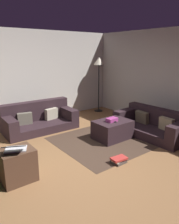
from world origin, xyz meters
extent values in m
plane|color=brown|center=(0.00, 0.00, 0.00)|extent=(6.40, 6.40, 0.00)
cube|color=beige|center=(0.00, 3.14, 1.30)|extent=(6.40, 0.12, 2.60)
cube|color=#2D1E23|center=(0.17, 2.15, 0.10)|extent=(1.87, 0.90, 0.21)
cube|color=#2D1E23|center=(0.17, 2.46, 0.47)|extent=(1.86, 0.28, 0.52)
cube|color=#2D1E23|center=(0.98, 2.13, 0.35)|extent=(0.26, 0.87, 0.28)
cube|color=#2D1E23|center=(-0.64, 2.17, 0.35)|extent=(0.26, 0.87, 0.28)
cube|color=#BCB299|center=(0.54, 2.25, 0.36)|extent=(0.38, 0.19, 0.30)
cube|color=#716B5B|center=(-0.20, 2.27, 0.36)|extent=(0.38, 0.20, 0.30)
cube|color=#2D1E23|center=(2.15, 0.17, 0.11)|extent=(0.92, 1.79, 0.21)
cube|color=#2D1E23|center=(2.46, 0.18, 0.43)|extent=(0.30, 1.77, 0.43)
cube|color=#2D1E23|center=(2.12, 0.93, 0.36)|extent=(0.87, 0.27, 0.30)
cube|color=tan|center=(2.27, -0.18, 0.36)|extent=(0.17, 0.37, 0.31)
cube|color=brown|center=(2.25, 0.53, 0.36)|extent=(0.19, 0.37, 0.31)
cube|color=#2D1E23|center=(1.28, 0.60, 0.22)|extent=(0.84, 0.61, 0.44)
cube|color=#B23F8C|center=(1.23, 0.58, 0.48)|extent=(0.26, 0.17, 0.08)
cube|color=black|center=(1.27, 0.55, 0.45)|extent=(0.10, 0.17, 0.02)
cube|color=#4C3323|center=(-1.12, 0.25, 0.27)|extent=(0.52, 0.44, 0.53)
cube|color=silver|center=(-1.12, 0.25, 0.54)|extent=(0.39, 0.34, 0.02)
cube|color=black|center=(-1.19, 0.11, 0.65)|extent=(0.38, 0.33, 0.10)
cube|color=#4C423D|center=(0.56, -0.34, 0.02)|extent=(0.26, 0.22, 0.05)
cube|color=beige|center=(0.58, -0.34, 0.06)|extent=(0.29, 0.17, 0.02)
cube|color=#B7332D|center=(0.56, -0.34, 0.09)|extent=(0.31, 0.21, 0.04)
cylinder|color=black|center=(2.58, 2.69, 0.01)|extent=(0.28, 0.28, 0.02)
cylinder|color=black|center=(2.58, 2.69, 0.79)|extent=(0.04, 0.04, 1.58)
cone|color=beige|center=(2.58, 2.69, 1.70)|extent=(0.36, 0.36, 0.24)
cube|color=#423024|center=(1.28, 0.60, 0.00)|extent=(2.60, 2.00, 0.01)
camera|label=1|loc=(-2.09, -2.91, 2.02)|focal=34.85mm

